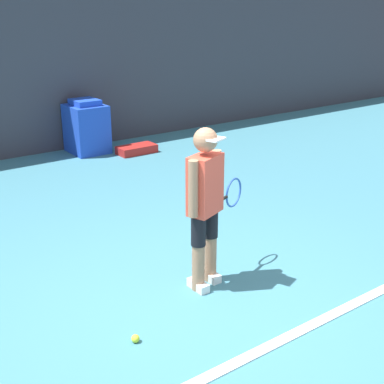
# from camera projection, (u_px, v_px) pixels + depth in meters

# --- Properties ---
(ground_plane) EXTENTS (24.00, 24.00, 0.00)m
(ground_plane) POSITION_uv_depth(u_px,v_px,m) (206.00, 310.00, 4.75)
(ground_plane) COLOR teal
(court_baseline) EXTENTS (21.60, 0.10, 0.01)m
(court_baseline) POSITION_uv_depth(u_px,v_px,m) (262.00, 350.00, 4.20)
(court_baseline) COLOR white
(court_baseline) RESTS_ON ground_plane
(tennis_player) EXTENTS (0.89, 0.44, 1.55)m
(tennis_player) POSITION_uv_depth(u_px,v_px,m) (206.00, 201.00, 4.90)
(tennis_player) COLOR #A37556
(tennis_player) RESTS_ON ground_plane
(tennis_ball) EXTENTS (0.07, 0.07, 0.07)m
(tennis_ball) POSITION_uv_depth(u_px,v_px,m) (135.00, 339.00, 4.29)
(tennis_ball) COLOR #D1E533
(tennis_ball) RESTS_ON ground_plane
(covered_chair) EXTENTS (0.61, 0.72, 0.96)m
(covered_chair) POSITION_uv_depth(u_px,v_px,m) (87.00, 127.00, 9.54)
(covered_chair) COLOR blue
(covered_chair) RESTS_ON ground_plane
(equipment_bag) EXTENTS (0.70, 0.35, 0.14)m
(equipment_bag) POSITION_uv_depth(u_px,v_px,m) (137.00, 149.00, 9.59)
(equipment_bag) COLOR #B2231E
(equipment_bag) RESTS_ON ground_plane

